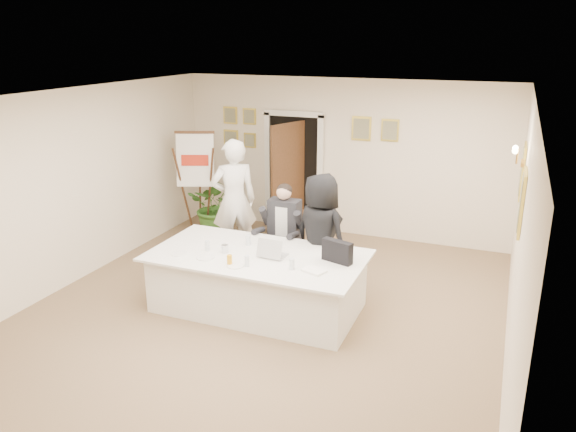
{
  "coord_description": "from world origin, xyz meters",
  "views": [
    {
      "loc": [
        2.81,
        -6.01,
        3.49
      ],
      "look_at": [
        0.14,
        0.6,
        1.19
      ],
      "focal_mm": 35.0,
      "sensor_mm": 36.0,
      "label": 1
    }
  ],
  "objects_px": {
    "standing_woman": "(320,235)",
    "laptop_bag": "(337,251)",
    "standing_man": "(234,201)",
    "steel_jug": "(225,249)",
    "paper_stack": "(314,271)",
    "potted_palm": "(218,206)",
    "flip_chart": "(198,189)",
    "oj_glass": "(230,260)",
    "laptop": "(273,246)",
    "conference_table": "(258,281)",
    "seated_man": "(283,231)"
  },
  "relations": [
    {
      "from": "seated_man",
      "to": "standing_woman",
      "type": "height_order",
      "value": "standing_woman"
    },
    {
      "from": "standing_man",
      "to": "steel_jug",
      "type": "relative_size",
      "value": 17.97
    },
    {
      "from": "standing_man",
      "to": "steel_jug",
      "type": "height_order",
      "value": "standing_man"
    },
    {
      "from": "conference_table",
      "to": "laptop",
      "type": "xyz_separation_m",
      "value": [
        0.21,
        0.03,
        0.52
      ]
    },
    {
      "from": "steel_jug",
      "to": "seated_man",
      "type": "bearing_deg",
      "value": 74.31
    },
    {
      "from": "conference_table",
      "to": "potted_palm",
      "type": "relative_size",
      "value": 2.49
    },
    {
      "from": "flip_chart",
      "to": "standing_woman",
      "type": "height_order",
      "value": "flip_chart"
    },
    {
      "from": "standing_man",
      "to": "oj_glass",
      "type": "distance_m",
      "value": 2.12
    },
    {
      "from": "seated_man",
      "to": "flip_chart",
      "type": "xyz_separation_m",
      "value": [
        -2.14,
        1.15,
        0.14
      ]
    },
    {
      "from": "seated_man",
      "to": "potted_palm",
      "type": "distance_m",
      "value": 2.22
    },
    {
      "from": "potted_palm",
      "to": "steel_jug",
      "type": "bearing_deg",
      "value": -59.08
    },
    {
      "from": "oj_glass",
      "to": "paper_stack",
      "type": "bearing_deg",
      "value": 10.49
    },
    {
      "from": "flip_chart",
      "to": "standing_woman",
      "type": "bearing_deg",
      "value": -27.61
    },
    {
      "from": "oj_glass",
      "to": "laptop",
      "type": "bearing_deg",
      "value": 51.74
    },
    {
      "from": "standing_woman",
      "to": "laptop_bag",
      "type": "relative_size",
      "value": 4.3
    },
    {
      "from": "conference_table",
      "to": "standing_woman",
      "type": "relative_size",
      "value": 1.61
    },
    {
      "from": "flip_chart",
      "to": "oj_glass",
      "type": "xyz_separation_m",
      "value": [
        2.05,
        -2.69,
        -0.03
      ]
    },
    {
      "from": "flip_chart",
      "to": "laptop",
      "type": "bearing_deg",
      "value": -42.2
    },
    {
      "from": "standing_man",
      "to": "steel_jug",
      "type": "distance_m",
      "value": 1.71
    },
    {
      "from": "standing_man",
      "to": "laptop_bag",
      "type": "bearing_deg",
      "value": 110.24
    },
    {
      "from": "standing_woman",
      "to": "paper_stack",
      "type": "relative_size",
      "value": 6.47
    },
    {
      "from": "standing_woman",
      "to": "laptop",
      "type": "distance_m",
      "value": 0.83
    },
    {
      "from": "potted_palm",
      "to": "laptop",
      "type": "xyz_separation_m",
      "value": [
        2.11,
        -2.33,
        0.35
      ]
    },
    {
      "from": "conference_table",
      "to": "potted_palm",
      "type": "bearing_deg",
      "value": 128.72
    },
    {
      "from": "standing_man",
      "to": "oj_glass",
      "type": "bearing_deg",
      "value": 77.7
    },
    {
      "from": "paper_stack",
      "to": "standing_woman",
      "type": "bearing_deg",
      "value": 104.77
    },
    {
      "from": "conference_table",
      "to": "flip_chart",
      "type": "height_order",
      "value": "flip_chart"
    },
    {
      "from": "seated_man",
      "to": "standing_man",
      "type": "height_order",
      "value": "standing_man"
    },
    {
      "from": "standing_woman",
      "to": "oj_glass",
      "type": "bearing_deg",
      "value": 77.63
    },
    {
      "from": "paper_stack",
      "to": "oj_glass",
      "type": "distance_m",
      "value": 1.06
    },
    {
      "from": "laptop",
      "to": "standing_man",
      "type": "bearing_deg",
      "value": 135.32
    },
    {
      "from": "standing_man",
      "to": "laptop",
      "type": "bearing_deg",
      "value": 94.33
    },
    {
      "from": "standing_man",
      "to": "seated_man",
      "type": "bearing_deg",
      "value": 121.54
    },
    {
      "from": "conference_table",
      "to": "paper_stack",
      "type": "height_order",
      "value": "paper_stack"
    },
    {
      "from": "oj_glass",
      "to": "steel_jug",
      "type": "distance_m",
      "value": 0.43
    },
    {
      "from": "laptop_bag",
      "to": "steel_jug",
      "type": "xyz_separation_m",
      "value": [
        -1.46,
        -0.25,
        -0.09
      ]
    },
    {
      "from": "standing_man",
      "to": "standing_woman",
      "type": "distance_m",
      "value": 1.83
    },
    {
      "from": "flip_chart",
      "to": "laptop_bag",
      "type": "bearing_deg",
      "value": -32.76
    },
    {
      "from": "potted_palm",
      "to": "flip_chart",
      "type": "bearing_deg",
      "value": -159.69
    },
    {
      "from": "laptop_bag",
      "to": "paper_stack",
      "type": "bearing_deg",
      "value": -95.59
    },
    {
      "from": "paper_stack",
      "to": "steel_jug",
      "type": "height_order",
      "value": "steel_jug"
    },
    {
      "from": "conference_table",
      "to": "laptop_bag",
      "type": "height_order",
      "value": "laptop_bag"
    },
    {
      "from": "conference_table",
      "to": "potted_palm",
      "type": "xyz_separation_m",
      "value": [
        -1.89,
        2.36,
        0.17
      ]
    },
    {
      "from": "oj_glass",
      "to": "laptop_bag",
      "type": "bearing_deg",
      "value": 26.14
    },
    {
      "from": "standing_man",
      "to": "paper_stack",
      "type": "height_order",
      "value": "standing_man"
    },
    {
      "from": "laptop",
      "to": "steel_jug",
      "type": "distance_m",
      "value": 0.65
    },
    {
      "from": "flip_chart",
      "to": "laptop_bag",
      "type": "distance_m",
      "value": 3.88
    },
    {
      "from": "standing_woman",
      "to": "paper_stack",
      "type": "height_order",
      "value": "standing_woman"
    },
    {
      "from": "seated_man",
      "to": "potted_palm",
      "type": "relative_size",
      "value": 1.3
    },
    {
      "from": "paper_stack",
      "to": "potted_palm",
      "type": "bearing_deg",
      "value": 136.6
    }
  ]
}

